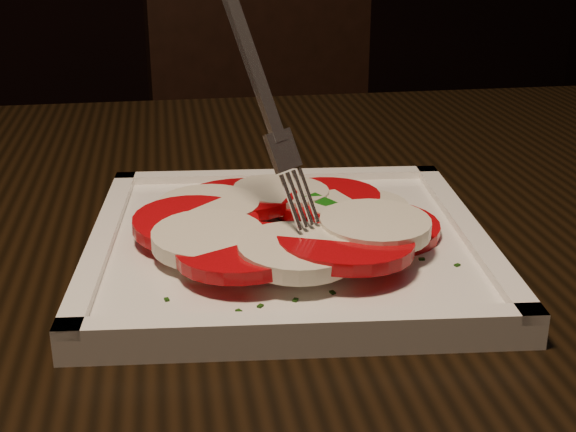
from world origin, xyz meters
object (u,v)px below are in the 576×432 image
chair (279,162)px  fork (241,68)px  plate (288,247)px  table (357,320)px

chair → fork: size_ratio=5.14×
fork → plate: bearing=-40.0°
chair → fork: (-0.27, -0.87, 0.35)m
plate → fork: size_ratio=1.43×
table → fork: size_ratio=7.17×
chair → fork: fork is taller
plate → fork: (-0.03, 0.00, 0.12)m
chair → plate: size_ratio=3.60×
table → plate: bearing=-138.1°
plate → fork: fork is taller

